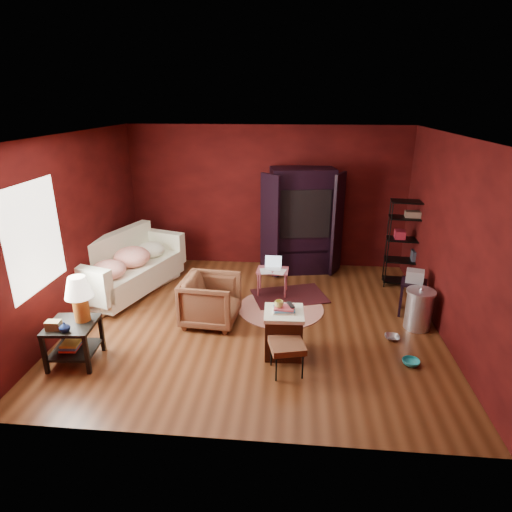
{
  "coord_description": "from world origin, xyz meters",
  "views": [
    {
      "loc": [
        0.57,
        -5.89,
        3.27
      ],
      "look_at": [
        0.0,
        0.2,
        1.0
      ],
      "focal_mm": 30.0,
      "sensor_mm": 36.0,
      "label": 1
    }
  ],
  "objects_px": {
    "tv_armoire": "(301,219)",
    "wire_shelving": "(410,240)",
    "armchair": "(211,298)",
    "hamper": "(284,332)",
    "side_table": "(76,312)",
    "laptop_desk": "(273,272)",
    "sofa": "(127,272)"
  },
  "relations": [
    {
      "from": "side_table",
      "to": "laptop_desk",
      "type": "distance_m",
      "value": 3.3
    },
    {
      "from": "wire_shelving",
      "to": "armchair",
      "type": "bearing_deg",
      "value": -147.25
    },
    {
      "from": "armchair",
      "to": "hamper",
      "type": "distance_m",
      "value": 1.36
    },
    {
      "from": "armchair",
      "to": "laptop_desk",
      "type": "bearing_deg",
      "value": -33.62
    },
    {
      "from": "armchair",
      "to": "laptop_desk",
      "type": "height_order",
      "value": "armchair"
    },
    {
      "from": "tv_armoire",
      "to": "hamper",
      "type": "bearing_deg",
      "value": -104.54
    },
    {
      "from": "tv_armoire",
      "to": "armchair",
      "type": "bearing_deg",
      "value": -131.11
    },
    {
      "from": "hamper",
      "to": "armchair",
      "type": "bearing_deg",
      "value": 146.41
    },
    {
      "from": "hamper",
      "to": "wire_shelving",
      "type": "height_order",
      "value": "wire_shelving"
    },
    {
      "from": "laptop_desk",
      "to": "wire_shelving",
      "type": "height_order",
      "value": "wire_shelving"
    },
    {
      "from": "armchair",
      "to": "side_table",
      "type": "distance_m",
      "value": 1.92
    },
    {
      "from": "armchair",
      "to": "tv_armoire",
      "type": "xyz_separation_m",
      "value": [
        1.36,
        2.27,
        0.65
      ]
    },
    {
      "from": "laptop_desk",
      "to": "tv_armoire",
      "type": "height_order",
      "value": "tv_armoire"
    },
    {
      "from": "side_table",
      "to": "tv_armoire",
      "type": "height_order",
      "value": "tv_armoire"
    },
    {
      "from": "sofa",
      "to": "tv_armoire",
      "type": "distance_m",
      "value": 3.39
    },
    {
      "from": "hamper",
      "to": "laptop_desk",
      "type": "bearing_deg",
      "value": 97.76
    },
    {
      "from": "laptop_desk",
      "to": "wire_shelving",
      "type": "relative_size",
      "value": 0.42
    },
    {
      "from": "wire_shelving",
      "to": "laptop_desk",
      "type": "bearing_deg",
      "value": -160.67
    },
    {
      "from": "sofa",
      "to": "side_table",
      "type": "xyz_separation_m",
      "value": [
        0.17,
        -2.1,
        0.32
      ]
    },
    {
      "from": "hamper",
      "to": "tv_armoire",
      "type": "distance_m",
      "value": 3.12
    },
    {
      "from": "armchair",
      "to": "wire_shelving",
      "type": "relative_size",
      "value": 0.52
    },
    {
      "from": "side_table",
      "to": "wire_shelving",
      "type": "distance_m",
      "value": 5.61
    },
    {
      "from": "sofa",
      "to": "side_table",
      "type": "bearing_deg",
      "value": -150.88
    },
    {
      "from": "armchair",
      "to": "tv_armoire",
      "type": "distance_m",
      "value": 2.73
    },
    {
      "from": "side_table",
      "to": "hamper",
      "type": "distance_m",
      "value": 2.7
    },
    {
      "from": "armchair",
      "to": "side_table",
      "type": "xyz_separation_m",
      "value": [
        -1.52,
        -1.14,
        0.29
      ]
    },
    {
      "from": "side_table",
      "to": "hamper",
      "type": "height_order",
      "value": "side_table"
    },
    {
      "from": "armchair",
      "to": "side_table",
      "type": "relative_size",
      "value": 0.7
    },
    {
      "from": "hamper",
      "to": "tv_armoire",
      "type": "xyz_separation_m",
      "value": [
        0.23,
        3.03,
        0.73
      ]
    },
    {
      "from": "laptop_desk",
      "to": "tv_armoire",
      "type": "distance_m",
      "value": 1.42
    },
    {
      "from": "tv_armoire",
      "to": "wire_shelving",
      "type": "bearing_deg",
      "value": -26.19
    },
    {
      "from": "hamper",
      "to": "laptop_desk",
      "type": "height_order",
      "value": "hamper"
    }
  ]
}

